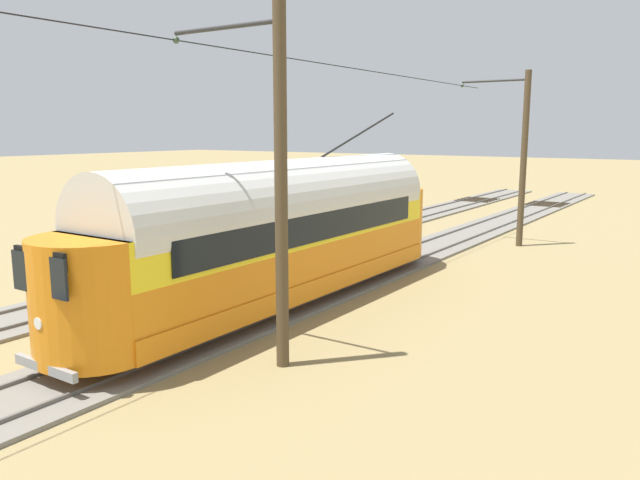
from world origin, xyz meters
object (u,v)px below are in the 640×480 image
catenary_pole_foreground (522,156)px  vintage_streetcar (284,230)px  track_end_bumper (299,239)px  catenary_pole_mid_near (278,183)px  spare_tie_stack (214,243)px

catenary_pole_foreground → vintage_streetcar: bearing=78.0°
vintage_streetcar → track_end_bumper: 9.27m
vintage_streetcar → catenary_pole_foreground: catenary_pole_foreground is taller
catenary_pole_mid_near → track_end_bumper: size_ratio=4.28×
vintage_streetcar → spare_tie_stack: bearing=-33.7°
vintage_streetcar → track_end_bumper: bearing=-56.8°
catenary_pole_foreground → catenary_pole_mid_near: same height
catenary_pole_mid_near → track_end_bumper: bearing=-55.8°
catenary_pole_foreground → catenary_pole_mid_near: size_ratio=1.00×
track_end_bumper → catenary_pole_foreground: bearing=-142.8°
catenary_pole_mid_near → spare_tie_stack: bearing=-40.6°
vintage_streetcar → spare_tie_stack: vintage_streetcar is taller
spare_tie_stack → track_end_bumper: 3.73m
catenary_pole_mid_near → track_end_bumper: (7.86, -11.56, -3.64)m
catenary_pole_mid_near → catenary_pole_foreground: bearing=-90.0°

